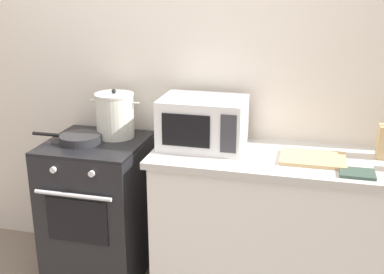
% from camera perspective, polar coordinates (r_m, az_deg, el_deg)
% --- Properties ---
extents(back_wall, '(4.40, 0.10, 2.50)m').
position_cam_1_polar(back_wall, '(3.15, 2.06, 6.35)').
color(back_wall, silver).
rests_on(back_wall, ground_plane).
extents(lower_cabinet_right, '(1.64, 0.56, 0.88)m').
position_cam_1_polar(lower_cabinet_right, '(3.04, 11.77, -10.88)').
color(lower_cabinet_right, white).
rests_on(lower_cabinet_right, ground_plane).
extents(countertop_right, '(1.70, 0.60, 0.04)m').
position_cam_1_polar(countertop_right, '(2.85, 12.36, -2.76)').
color(countertop_right, beige).
rests_on(countertop_right, lower_cabinet_right).
extents(stove, '(0.60, 0.64, 0.92)m').
position_cam_1_polar(stove, '(3.28, -10.81, -8.14)').
color(stove, black).
rests_on(stove, ground_plane).
extents(stock_pot, '(0.33, 0.25, 0.31)m').
position_cam_1_polar(stock_pot, '(3.13, -8.99, 2.54)').
color(stock_pot, silver).
rests_on(stock_pot, stove).
extents(frying_pan, '(0.45, 0.25, 0.05)m').
position_cam_1_polar(frying_pan, '(3.10, -13.04, -0.18)').
color(frying_pan, '#28282B').
rests_on(frying_pan, stove).
extents(microwave, '(0.50, 0.37, 0.30)m').
position_cam_1_polar(microwave, '(2.91, 1.32, 1.70)').
color(microwave, white).
rests_on(microwave, countertop_right).
extents(cutting_board, '(0.36, 0.26, 0.02)m').
position_cam_1_polar(cutting_board, '(2.82, 13.95, -2.45)').
color(cutting_board, tan).
rests_on(cutting_board, countertop_right).
extents(oven_mitt, '(0.18, 0.14, 0.02)m').
position_cam_1_polar(oven_mitt, '(2.68, 18.76, -4.03)').
color(oven_mitt, '#384C42').
rests_on(oven_mitt, countertop_right).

